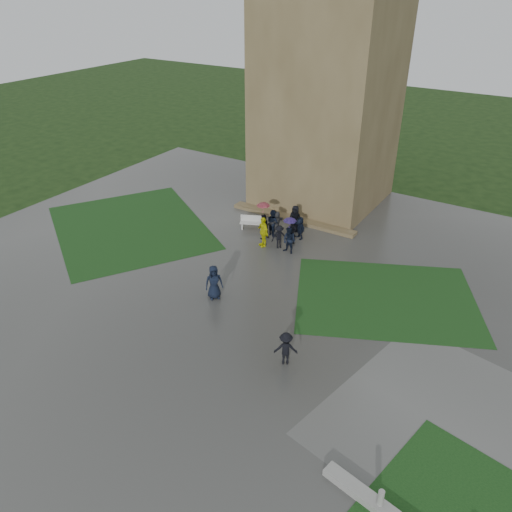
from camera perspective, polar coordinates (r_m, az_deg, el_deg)
The scene contains 10 objects.
ground at distance 26.11m, azimuth -7.05°, elevation -4.47°, with size 120.00×120.00×0.00m, color black.
plaza at distance 27.41m, azimuth -4.46°, elevation -2.49°, with size 34.00×34.00×0.02m, color #373734.
lawn_inset_left at distance 33.78m, azimuth -14.17°, elevation 3.23°, with size 11.00×9.00×0.01m, color #123312.
lawn_inset_right at distance 26.50m, azimuth 14.61°, elevation -4.68°, with size 9.00×7.00×0.01m, color #123312.
tower at distance 34.91m, azimuth 8.43°, elevation 20.21°, with size 8.00×8.00×18.00m, color brown.
tower_plinth at distance 33.74m, azimuth 4.19°, elevation 4.27°, with size 9.00×0.80×0.22m, color brown.
bench at distance 32.35m, azimuth -0.45°, elevation 3.87°, with size 1.60×1.07×0.89m.
visitor_cluster at distance 30.71m, azimuth 2.69°, elevation 3.38°, with size 3.10×3.71×2.44m.
pedestrian_mid at distance 25.30m, azimuth -4.83°, elevation -3.00°, with size 0.90×0.61×1.84m, color black.
pedestrian_near at distance 21.36m, azimuth 3.42°, elevation -10.50°, with size 1.00×0.52×1.55m, color black.
Camera 1 is at (14.14, -16.43, 14.55)m, focal length 35.00 mm.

